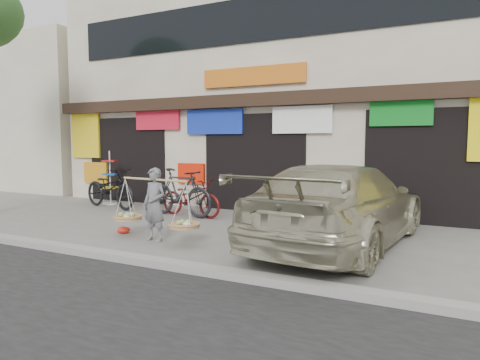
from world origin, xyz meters
The scene contains 11 objects.
ground centered at (0.00, 0.00, 0.00)m, with size 70.00×70.00×0.00m, color slate.
kerb centered at (0.00, -2.00, 0.06)m, with size 70.00×0.25×0.12m, color gray.
shophouse_block centered at (0.00, 6.42, 3.45)m, with size 14.00×6.32×7.00m.
neighbor_west centered at (-13.50, 7.00, 3.00)m, with size 12.00×7.00×6.00m, color beige.
street_vendor centered at (-0.22, -0.63, 0.65)m, with size 2.05×0.73×1.43m.
bike_0 centered at (-4.00, 2.17, 0.59)m, with size 0.78×2.23×1.17m, color black.
bike_1 centered at (-1.39, 1.94, 0.62)m, with size 0.58×2.07×1.24m, color black.
bike_2 centered at (-1.11, 2.02, 0.49)m, with size 0.65×1.86×0.98m, color #5B0F10.
suv centered at (3.11, 0.59, 0.76)m, with size 2.65×5.45×1.53m.
display_rack centered at (-4.56, 2.77, 0.67)m, with size 0.52×0.52×1.65m.
red_bag centered at (-1.26, -0.36, 0.07)m, with size 0.31×0.25×0.14m, color red.
Camera 1 is at (4.93, -7.23, 1.92)m, focal length 32.00 mm.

